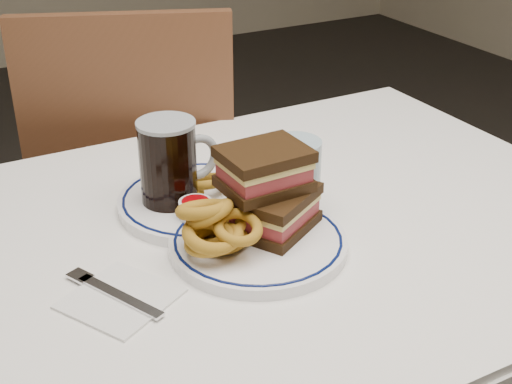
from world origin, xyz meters
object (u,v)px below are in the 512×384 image
main_plate (258,242)px  far_plate (200,201)px  reuben_sandwich (270,190)px  chair_far (137,185)px  beer_mug (170,165)px

main_plate → far_plate: bearing=97.8°
reuben_sandwich → far_plate: size_ratio=0.58×
far_plate → chair_far: bearing=82.9°
chair_far → main_plate: chair_far is taller
main_plate → far_plate: 0.16m
main_plate → beer_mug: (-0.07, 0.18, 0.07)m
reuben_sandwich → beer_mug: beer_mug is taller
main_plate → far_plate: same height
beer_mug → far_plate: size_ratio=0.57×
reuben_sandwich → far_plate: (-0.05, 0.14, -0.07)m
chair_far → beer_mug: bearing=-101.9°
beer_mug → far_plate: beer_mug is taller
chair_far → beer_mug: (-0.11, -0.52, 0.30)m
reuben_sandwich → beer_mug: bearing=122.1°
chair_far → main_plate: bearing=-93.6°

